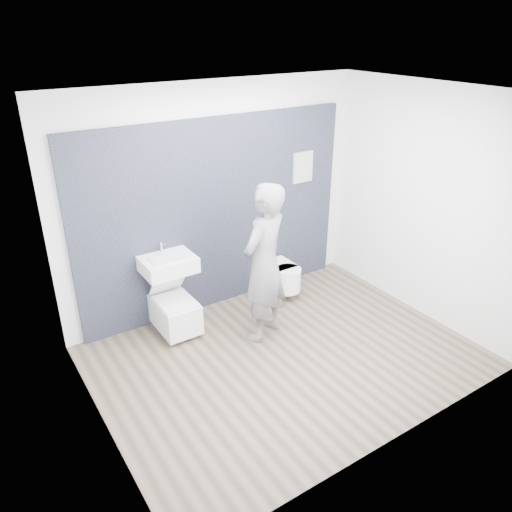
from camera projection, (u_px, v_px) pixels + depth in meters
ground at (285, 356)px, 5.54m from camera, size 4.00×4.00×0.00m
room_shell at (290, 209)px, 4.79m from camera, size 4.00×4.00×4.00m
tile_wall at (220, 300)px, 6.65m from camera, size 3.60×0.06×2.40m
washbasin at (168, 264)px, 5.70m from camera, size 0.60×0.45×0.45m
toilet_square at (175, 312)px, 5.89m from camera, size 0.43×0.62×0.75m
toilet_rounded at (283, 276)px, 6.66m from camera, size 0.35×0.60×0.32m
info_placard at (298, 277)px, 7.25m from camera, size 0.30×0.03×0.41m
visitor at (264, 264)px, 5.54m from camera, size 0.80×0.68×1.87m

